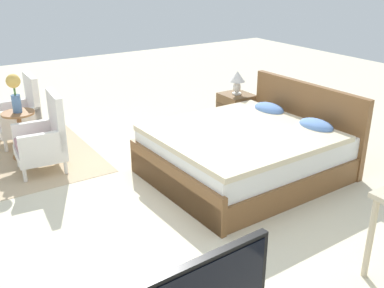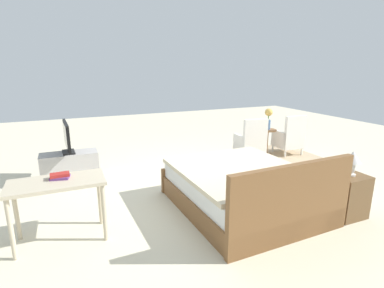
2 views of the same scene
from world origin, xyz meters
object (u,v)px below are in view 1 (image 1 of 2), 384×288
Objects in this scene: bed at (248,151)px; table_lamp at (237,79)px; flower_vase at (14,89)px; side_table at (20,129)px; armchair_by_window_left at (22,116)px; nightstand at (236,114)px; armchair_by_window_right at (44,140)px.

table_lamp is (-1.16, 0.73, 0.51)m from bed.
table_lamp is (0.79, 2.80, -0.09)m from flower_vase.
bed is 2.85m from side_table.
armchair_by_window_left is 0.75m from flower_vase.
nightstand is (1.31, 2.66, -0.09)m from armchair_by_window_left.
armchair_by_window_left is (-2.48, -1.93, 0.08)m from bed.
nightstand is 1.79× the size of table_lamp.
flower_vase is (0.00, 0.00, 0.52)m from side_table.
flower_vase reaches higher than side_table.
bed is 4.40× the size of flower_vase.
bed reaches higher than armchair_by_window_right.
armchair_by_window_right reaches higher than table_lamp.
bed reaches higher than table_lamp.
bed is 3.55× the size of nightstand.
armchair_by_window_left is at bearing -116.24° from nightstand.
bed is 6.36× the size of table_lamp.
bed reaches higher than side_table.
bed reaches higher than nightstand.
table_lamp is at bearing 74.32° from side_table.
nightstand is 0.51m from table_lamp.
armchair_by_window_right is at bearing -0.01° from armchair_by_window_left.
nightstand is at bearing 74.32° from side_table.
armchair_by_window_left reaches higher than table_lamp.
armchair_by_window_right is at bearing 14.89° from flower_vase.
armchair_by_window_left is at bearing -116.23° from table_lamp.
table_lamp is at bearing 84.53° from armchair_by_window_right.
table_lamp is at bearing 90.00° from nightstand.
armchair_by_window_right is at bearing -95.47° from nightstand.
flower_vase is at bearing -105.68° from table_lamp.
nightstand is (-1.16, 0.73, -0.00)m from bed.
flower_vase reaches higher than nightstand.
table_lamp reaches higher than nightstand.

